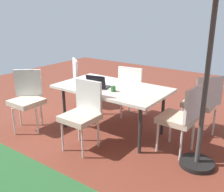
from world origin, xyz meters
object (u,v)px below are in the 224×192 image
dining_table (112,90)px  cup (113,89)px  chair_south (133,89)px  chair_north (83,112)px  chair_southeast (83,80)px  laptop (98,85)px  chair_west (181,116)px  chair_southwest (202,101)px  chair_northeast (27,97)px

dining_table → cup: size_ratio=21.46×
chair_south → chair_north: bearing=82.3°
chair_southeast → dining_table: bearing=-170.5°
laptop → chair_southeast: bearing=-49.6°
dining_table → chair_west: bearing=179.3°
dining_table → chair_southeast: chair_southeast is taller
chair_north → chair_southwest: 1.88m
chair_south → laptop: bearing=73.1°
chair_north → cup: 0.58m
dining_table → chair_northeast: chair_northeast is taller
chair_southwest → laptop: 1.65m
chair_southeast → chair_south: (-1.19, -0.02, 0.00)m
chair_southeast → chair_south: 1.19m
dining_table → chair_northeast: (1.19, 0.73, -0.15)m
chair_southeast → laptop: bearing=180.0°
chair_southeast → chair_northeast: size_ratio=1.00×
chair_southeast → chair_west: size_ratio=1.00×
chair_southwest → laptop: chair_southwest is taller
dining_table → chair_south: size_ratio=1.79×
chair_south → chair_southwest: size_ratio=1.00×
chair_northeast → dining_table: bearing=-7.8°
chair_north → chair_northeast: same height
chair_south → chair_southeast: bearing=-6.4°
cup → laptop: bearing=-2.3°
chair_north → chair_southeast: 1.77m
chair_west → laptop: chair_west is taller
chair_south → chair_northeast: size_ratio=1.00×
dining_table → cup: cup is taller
chair_southeast → laptop: chair_southeast is taller
chair_southeast → chair_southwest: same height
chair_south → chair_northeast: 1.83m
dining_table → chair_southeast: 1.36m
chair_southeast → chair_south: bearing=-141.3°
chair_south → chair_southwest: 1.21m
chair_southwest → chair_southeast: bearing=-48.1°
chair_west → cup: chair_west is taller
chair_west → chair_northeast: same height
chair_north → laptop: bearing=101.3°
chair_north → chair_south: same height
dining_table → chair_northeast: 1.40m
chair_south → chair_northeast: bearing=42.2°
chair_southeast → chair_west: (-2.36, 0.65, 0.00)m
chair_northeast → laptop: 1.21m
chair_south → chair_west: bearing=142.7°
cup → dining_table: bearing=-50.1°
chair_south → laptop: (0.14, 0.83, 0.25)m
chair_northeast → laptop: chair_northeast is taller
dining_table → chair_west: 1.17m
chair_southeast → chair_south: size_ratio=1.00×
dining_table → chair_northeast: bearing=31.5°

